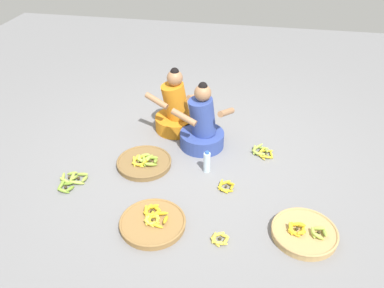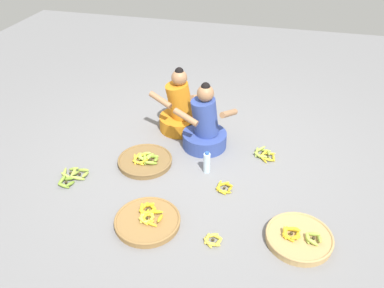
# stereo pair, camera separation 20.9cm
# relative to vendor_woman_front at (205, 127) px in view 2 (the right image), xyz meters

# --- Properties ---
(ground_plane) EXTENTS (10.00, 10.00, 0.00)m
(ground_plane) POSITION_rel_vendor_woman_front_xyz_m (-0.03, -0.30, -0.27)
(ground_plane) COLOR slate
(vendor_woman_front) EXTENTS (0.69, 0.53, 0.83)m
(vendor_woman_front) POSITION_rel_vendor_woman_front_xyz_m (0.00, 0.00, 0.00)
(vendor_woman_front) COLOR #334793
(vendor_woman_front) RESTS_ON ground
(vendor_woman_behind) EXTENTS (0.70, 0.54, 0.83)m
(vendor_woman_behind) POSITION_rel_vendor_woman_front_xyz_m (-0.38, 0.31, 0.00)
(vendor_woman_behind) COLOR orange
(vendor_woman_behind) RESTS_ON ground
(banana_basket_mid_left) EXTENTS (0.61, 0.61, 0.13)m
(banana_basket_mid_left) POSITION_rel_vendor_woman_front_xyz_m (-0.23, -1.37, -0.23)
(banana_basket_mid_left) COLOR olive
(banana_basket_mid_left) RESTS_ON ground
(banana_basket_back_left) EXTENTS (0.61, 0.61, 0.14)m
(banana_basket_back_left) POSITION_rel_vendor_woman_front_xyz_m (-0.57, -0.50, -0.23)
(banana_basket_back_left) COLOR brown
(banana_basket_back_left) RESTS_ON ground
(banana_basket_near_bicycle) EXTENTS (0.59, 0.59, 0.14)m
(banana_basket_near_bicycle) POSITION_rel_vendor_woman_front_xyz_m (1.13, -1.25, -0.22)
(banana_basket_near_bicycle) COLOR tan
(banana_basket_near_bicycle) RESTS_ON ground
(loose_bananas_near_vendor) EXTENTS (0.30, 0.34, 0.09)m
(loose_bananas_near_vendor) POSITION_rel_vendor_woman_front_xyz_m (-1.23, -0.94, -0.24)
(loose_bananas_near_vendor) COLOR olive
(loose_bananas_near_vendor) RESTS_ON ground
(loose_bananas_front_center) EXTENTS (0.27, 0.28, 0.09)m
(loose_bananas_front_center) POSITION_rel_vendor_woman_front_xyz_m (0.71, -0.04, -0.24)
(loose_bananas_front_center) COLOR yellow
(loose_bananas_front_center) RESTS_ON ground
(loose_bananas_mid_right) EXTENTS (0.18, 0.19, 0.07)m
(loose_bananas_mid_right) POSITION_rel_vendor_woman_front_xyz_m (0.40, -1.44, -0.24)
(loose_bananas_mid_right) COLOR yellow
(loose_bananas_mid_right) RESTS_ON ground
(loose_bananas_front_left) EXTENTS (0.19, 0.20, 0.08)m
(loose_bananas_front_left) POSITION_rel_vendor_woman_front_xyz_m (0.37, -0.73, -0.24)
(loose_bananas_front_left) COLOR gold
(loose_bananas_front_left) RESTS_ON ground
(water_bottle) EXTENTS (0.07, 0.07, 0.26)m
(water_bottle) POSITION_rel_vendor_woman_front_xyz_m (0.13, -0.48, -0.15)
(water_bottle) COLOR silver
(water_bottle) RESTS_ON ground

